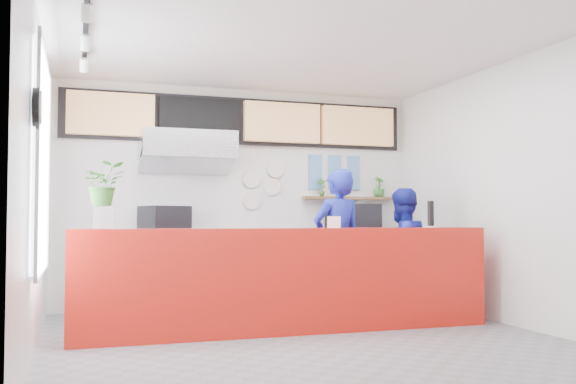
{
  "coord_description": "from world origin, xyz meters",
  "views": [
    {
      "loc": [
        -2.16,
        -6.13,
        1.19
      ],
      "look_at": [
        0.1,
        0.7,
        1.5
      ],
      "focal_mm": 40.0,
      "sensor_mm": 36.0,
      "label": 1
    }
  ],
  "objects": [
    {
      "name": "prep_bench",
      "position": [
        -0.8,
        2.2,
        0.45
      ],
      "size": [
        1.8,
        0.6,
        0.9
      ],
      "primitive_type": "cube",
      "color": "#B2B5BA",
      "rests_on": "ground"
    },
    {
      "name": "wall_clock_rim",
      "position": [
        -2.46,
        -0.9,
        2.05
      ],
      "size": [
        0.05,
        0.3,
        0.3
      ],
      "primitive_type": "cylinder",
      "rotation": [
        0.0,
        1.57,
        0.0
      ],
      "color": "black",
      "rests_on": "wall_left"
    },
    {
      "name": "panini_oven",
      "position": [
        -1.08,
        2.2,
        1.13
      ],
      "size": [
        0.66,
        0.66,
        0.46
      ],
      "primitive_type": "cube",
      "rotation": [
        0.0,
        0.0,
        0.36
      ],
      "color": "black",
      "rests_on": "prep_bench"
    },
    {
      "name": "photo_frame_e",
      "position": [
        1.4,
        2.48,
        1.75
      ],
      "size": [
        0.2,
        0.02,
        0.25
      ],
      "primitive_type": "cube",
      "color": "#598CBF",
      "rests_on": "wall_back"
    },
    {
      "name": "dec_plate_a",
      "position": [
        0.15,
        2.47,
        1.75
      ],
      "size": [
        0.24,
        0.03,
        0.24
      ],
      "primitive_type": "cylinder",
      "rotation": [
        1.57,
        0.0,
        0.0
      ],
      "color": "silver",
      "rests_on": "wall_back"
    },
    {
      "name": "white_plate",
      "position": [
        1.72,
        0.37,
        1.11
      ],
      "size": [
        0.22,
        0.22,
        0.01
      ],
      "primitive_type": "cylinder",
      "rotation": [
        0.0,
        0.0,
        -0.28
      ],
      "color": "white",
      "rests_on": "service_counter"
    },
    {
      "name": "dec_plate_d",
      "position": [
        0.5,
        2.47,
        1.9
      ],
      "size": [
        0.24,
        0.03,
        0.24
      ],
      "primitive_type": "cylinder",
      "rotation": [
        1.57,
        0.0,
        0.0
      ],
      "color": "silver",
      "rests_on": "wall_back"
    },
    {
      "name": "dec_plate_c",
      "position": [
        0.15,
        2.47,
        1.45
      ],
      "size": [
        0.24,
        0.03,
        0.24
      ],
      "primitive_type": "cylinder",
      "rotation": [
        1.57,
        0.0,
        0.0
      ],
      "color": "silver",
      "rests_on": "wall_back"
    },
    {
      "name": "photo_frame_c",
      "position": [
        1.7,
        2.48,
        2.0
      ],
      "size": [
        0.2,
        0.02,
        0.25
      ],
      "primitive_type": "cube",
      "color": "#598CBF",
      "rests_on": "wall_back"
    },
    {
      "name": "menu_board_mid_left",
      "position": [
        -0.59,
        2.38,
        2.55
      ],
      "size": [
        1.1,
        0.1,
        0.55
      ],
      "primitive_type": "cube",
      "color": "black",
      "rests_on": "wall_back"
    },
    {
      "name": "dec_plate_b",
      "position": [
        0.45,
        2.47,
        1.65
      ],
      "size": [
        0.24,
        0.03,
        0.24
      ],
      "primitive_type": "cylinder",
      "rotation": [
        1.57,
        0.0,
        0.0
      ],
      "color": "silver",
      "rests_on": "wall_back"
    },
    {
      "name": "napkin_holder",
      "position": [
        0.53,
        0.39,
        1.16
      ],
      "size": [
        0.16,
        0.13,
        0.12
      ],
      "primitive_type": "cube",
      "rotation": [
        0.0,
        0.0,
        -0.33
      ],
      "color": "white",
      "rests_on": "service_counter"
    },
    {
      "name": "wall_right",
      "position": [
        2.5,
        0.0,
        1.5
      ],
      "size": [
        0.0,
        5.0,
        5.0
      ],
      "primitive_type": "plane",
      "rotation": [
        1.57,
        0.0,
        -1.57
      ],
      "color": "white",
      "rests_on": "ground"
    },
    {
      "name": "wall_back",
      "position": [
        0.0,
        2.5,
        1.5
      ],
      "size": [
        5.0,
        0.0,
        5.0
      ],
      "primitive_type": "plane",
      "rotation": [
        1.57,
        0.0,
        0.0
      ],
      "color": "white",
      "rests_on": "ground"
    },
    {
      "name": "herb_d",
      "position": [
        2.08,
        2.4,
        1.67
      ],
      "size": [
        0.2,
        0.19,
        0.3
      ],
      "primitive_type": "imported",
      "rotation": [
        0.0,
        0.0,
        0.25
      ],
      "color": "#306B25",
      "rests_on": "herb_shelf"
    },
    {
      "name": "staff_right",
      "position": [
        1.63,
        0.89,
        0.79
      ],
      "size": [
        0.89,
        0.76,
        1.58
      ],
      "primitive_type": "imported",
      "rotation": [
        0.0,
        0.0,
        3.39
      ],
      "color": "#152094",
      "rests_on": "ground"
    },
    {
      "name": "hood_lip",
      "position": [
        -0.8,
        2.15,
        1.95
      ],
      "size": [
        1.2,
        0.69,
        0.31
      ],
      "primitive_type": "cube",
      "rotation": [
        -0.35,
        0.0,
        0.0
      ],
      "color": "#B2B5BA",
      "rests_on": "ceiling"
    },
    {
      "name": "photo_frame_a",
      "position": [
        1.1,
        2.48,
        2.0
      ],
      "size": [
        0.2,
        0.02,
        0.25
      ],
      "primitive_type": "cube",
      "color": "#598CBF",
      "rests_on": "wall_back"
    },
    {
      "name": "wall_clock_face",
      "position": [
        -2.43,
        -0.9,
        2.05
      ],
      "size": [
        0.02,
        0.26,
        0.26
      ],
      "primitive_type": "cylinder",
      "rotation": [
        0.0,
        1.57,
        0.0
      ],
      "color": "white",
      "rests_on": "wall_left"
    },
    {
      "name": "menu_board_mid_right",
      "position": [
        0.57,
        2.38,
        2.55
      ],
      "size": [
        1.1,
        0.1,
        0.55
      ],
      "primitive_type": "cube",
      "color": "tan",
      "rests_on": "wall_back"
    },
    {
      "name": "staff_center",
      "position": [
        0.82,
        0.98,
        0.9
      ],
      "size": [
        0.72,
        0.54,
        1.8
      ],
      "primitive_type": "imported",
      "rotation": [
        0.0,
        0.0,
        3.32
      ],
      "color": "#152094",
      "rests_on": "ground"
    },
    {
      "name": "floor",
      "position": [
        0.0,
        0.0,
        0.0
      ],
      "size": [
        5.0,
        5.0,
        0.0
      ],
      "primitive_type": "plane",
      "color": "slate",
      "rests_on": "ground"
    },
    {
      "name": "menu_board_far_right",
      "position": [
        1.73,
        2.38,
        2.55
      ],
      "size": [
        1.1,
        0.1,
        0.55
      ],
      "primitive_type": "cube",
      "color": "tan",
      "rests_on": "wall_back"
    },
    {
      "name": "service_counter",
      "position": [
        0.0,
        0.4,
        0.55
      ],
      "size": [
        4.5,
        0.6,
        1.1
      ],
      "primitive_type": "cube",
      "color": "red",
      "rests_on": "ground"
    },
    {
      "name": "ceiling",
      "position": [
        0.0,
        0.0,
        3.0
      ],
      "size": [
        5.0,
        5.0,
        0.0
      ],
      "primitive_type": "plane",
      "rotation": [
        3.14,
        0.0,
        0.0
      ],
      "color": "silver"
    },
    {
      "name": "herb_shelf",
      "position": [
        1.6,
        2.4,
        1.5
      ],
      "size": [
        1.4,
        0.18,
        0.04
      ],
      "primitive_type": "cube",
      "color": "brown",
      "rests_on": "wall_back"
    },
    {
      "name": "extraction_hood",
      "position": [
        -0.8,
        2.15,
        2.15
      ],
      "size": [
        1.2,
        0.7,
        0.35
      ],
      "primitive_type": "cube",
      "color": "#B2B5BA",
      "rests_on": "ceiling"
    },
    {
      "name": "espresso_machine",
      "position": [
        1.56,
        2.2,
        1.15
      ],
      "size": [
        0.94,
        0.82,
        0.51
      ],
      "primitive_type": "cube",
      "rotation": [
        0.0,
        0.0,
        -0.39
      ],
      "color": "black",
      "rests_on": "right_bench"
    },
    {
      "name": "photo_frame_d",
      "position": [
        1.1,
        2.48,
        1.75
      ],
      "size": [
        0.2,
        0.02,
        0.25
      ],
      "primitive_type": "cube",
      "color": "#598CBF",
      "rests_on": "wall_back"
    },
    {
      "name": "glass_vase",
      "position": [
        -1.91,
        0.34,
        1.22
      ],
      "size": [
        0.21,
        0.21,
        0.24
      ],
      "primitive_type": "cylinder",
      "rotation": [
        0.0,
        0.0,
        -0.09
      ],
      "color": "white",
      "rests_on": "service_counter"
    },
    {
      "name": "track_rail",
      "position": [
        -2.1,
        0.0,
        2.94
      ],
      "size": [
        0.05,
        2.4,
        0.04
      ],
      "primitive_type": "cube",
      "color": "black",
      "rests_on": "ceiling"
    },
    {
      "name": "photo_frame_f",
      "position": [
        1.7,
        2.48,
        1.75
      ],
      "size": [
        0.2,
        0.02,
        0.25
      ],
      "primitive_type": "cube",
      "color": "#598CBF",
      "rests_on": "wall_back"
    },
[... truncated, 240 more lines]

